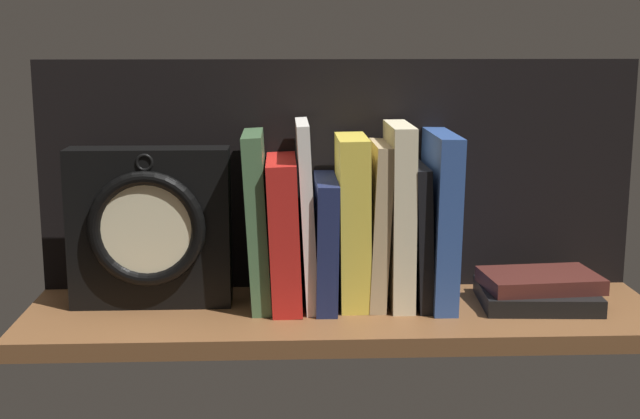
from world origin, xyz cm
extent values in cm
cube|color=brown|center=(0.00, 0.00, -1.25)|extent=(88.09, 24.97, 2.50)
cube|color=black|center=(0.00, 11.88, 17.01)|extent=(88.09, 1.20, 34.02)
cube|color=#476B44|center=(-11.81, 3.25, 12.16)|extent=(3.90, 13.62, 24.41)
cube|color=red|center=(-8.13, 3.25, 10.34)|extent=(4.82, 15.52, 20.81)
cube|color=silver|center=(-4.96, 3.25, 12.90)|extent=(2.94, 13.76, 25.86)
cube|color=#192147|center=(-2.36, 3.25, 8.95)|extent=(3.19, 15.33, 17.93)
cube|color=gold|center=(1.47, 3.25, 11.86)|extent=(4.46, 12.41, 23.78)
cube|color=tan|center=(4.99, 3.25, 11.39)|extent=(3.22, 12.58, 22.86)
cube|color=beige|center=(7.99, 3.25, 12.70)|extent=(3.29, 13.66, 25.43)
cube|color=black|center=(10.84, 3.25, 9.92)|extent=(2.81, 13.88, 19.90)
cube|color=#2D4C8E|center=(13.78, 3.25, 12.07)|extent=(3.63, 16.06, 24.19)
cube|color=black|center=(-26.79, 3.39, 11.14)|extent=(22.28, 5.63, 22.28)
torus|color=black|center=(-26.79, 0.18, 11.64)|extent=(16.05, 1.97, 16.05)
cylinder|color=beige|center=(-26.79, 0.18, 11.64)|extent=(12.95, 0.60, 12.95)
cube|color=black|center=(-28.37, -0.32, 11.79)|extent=(3.18, 0.30, 0.59)
cube|color=black|center=(-29.31, -0.32, 11.36)|extent=(5.07, 0.30, 0.85)
torus|color=black|center=(-26.79, 0.58, 20.67)|extent=(2.44, 0.44, 2.44)
cube|color=black|center=(27.52, 1.05, 1.21)|extent=(16.64, 14.25, 2.43)
cube|color=#471E19|center=(27.88, 1.01, 3.48)|extent=(16.64, 11.58, 2.11)
camera|label=1|loc=(-8.28, -115.39, 37.40)|focal=48.71mm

